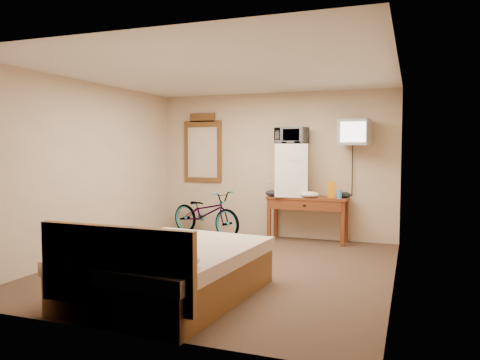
# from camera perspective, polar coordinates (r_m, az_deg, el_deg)

# --- Properties ---
(room) EXTENTS (4.60, 4.64, 2.50)m
(room) POSITION_cam_1_polar(r_m,az_deg,el_deg) (6.00, -1.96, 1.03)
(room) COLOR #3E281F
(room) RESTS_ON ground
(desk) EXTENTS (1.31, 0.51, 0.75)m
(desk) POSITION_cam_1_polar(r_m,az_deg,el_deg) (7.78, 8.18, -2.95)
(desk) COLOR maroon
(desk) RESTS_ON floor
(mini_fridge) EXTENTS (0.63, 0.62, 0.87)m
(mini_fridge) POSITION_cam_1_polar(r_m,az_deg,el_deg) (7.83, 6.27, 1.22)
(mini_fridge) COLOR white
(mini_fridge) RESTS_ON desk
(microwave) EXTENTS (0.54, 0.40, 0.28)m
(microwave) POSITION_cam_1_polar(r_m,az_deg,el_deg) (7.83, 6.30, 5.41)
(microwave) COLOR white
(microwave) RESTS_ON mini_fridge
(snack_bag) EXTENTS (0.14, 0.09, 0.26)m
(snack_bag) POSITION_cam_1_polar(r_m,az_deg,el_deg) (7.70, 11.12, -1.16)
(snack_bag) COLOR orange
(snack_bag) RESTS_ON desk
(blue_cup) EXTENTS (0.08, 0.08, 0.14)m
(blue_cup) POSITION_cam_1_polar(r_m,az_deg,el_deg) (7.58, 12.02, -1.69)
(blue_cup) COLOR #3C8FCC
(blue_cup) RESTS_ON desk
(cloth_cream) EXTENTS (0.32, 0.25, 0.10)m
(cloth_cream) POSITION_cam_1_polar(r_m,az_deg,el_deg) (7.63, 8.50, -1.77)
(cloth_cream) COLOR silver
(cloth_cream) RESTS_ON desk
(cloth_dark_a) EXTENTS (0.30, 0.22, 0.11)m
(cloth_dark_a) POSITION_cam_1_polar(r_m,az_deg,el_deg) (7.76, 4.17, -1.60)
(cloth_dark_a) COLOR black
(cloth_dark_a) RESTS_ON desk
(cloth_dark_b) EXTENTS (0.20, 0.17, 0.09)m
(cloth_dark_b) POSITION_cam_1_polar(r_m,az_deg,el_deg) (7.72, 12.67, -1.78)
(cloth_dark_b) COLOR black
(cloth_dark_b) RESTS_ON desk
(crt_television) EXTENTS (0.51, 0.60, 0.41)m
(crt_television) POSITION_cam_1_polar(r_m,az_deg,el_deg) (7.62, 13.78, 5.67)
(crt_television) COLOR black
(crt_television) RESTS_ON room
(wall_mirror) EXTENTS (0.74, 0.04, 1.25)m
(wall_mirror) POSITION_cam_1_polar(r_m,az_deg,el_deg) (8.62, -4.56, 3.82)
(wall_mirror) COLOR brown
(wall_mirror) RESTS_ON room
(bicycle) EXTENTS (1.62, 0.99, 0.80)m
(bicycle) POSITION_cam_1_polar(r_m,az_deg,el_deg) (8.30, -4.20, -4.03)
(bicycle) COLOR black
(bicycle) RESTS_ON floor
(bed) EXTENTS (1.71, 2.16, 0.90)m
(bed) POSITION_cam_1_polar(r_m,az_deg,el_deg) (4.95, -8.87, -10.87)
(bed) COLOR brown
(bed) RESTS_ON floor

